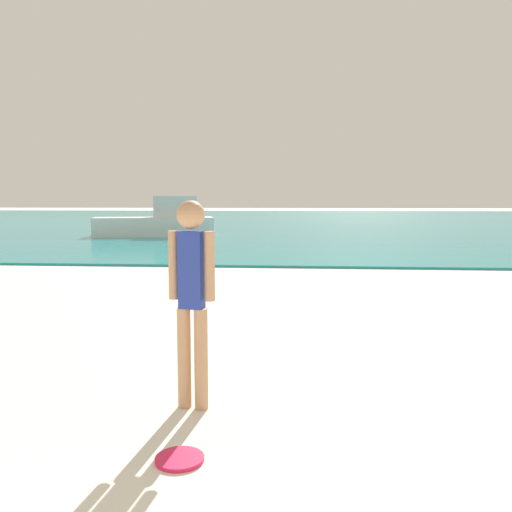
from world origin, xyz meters
The scene contains 4 objects.
water centered at (0.00, 43.15, 0.03)m, with size 160.00×60.00×0.06m, color teal.
person_standing centered at (-0.24, 4.87, 0.89)m, with size 0.36×0.21×1.56m.
frisbee centered at (-0.16, 4.05, 0.01)m, with size 0.30×0.30×0.03m, color #E51E4C.
boat_near centered at (-5.31, 22.77, 0.63)m, with size 5.09×2.68×1.65m.
Camera 1 is at (0.55, 1.05, 1.57)m, focal length 37.22 mm.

